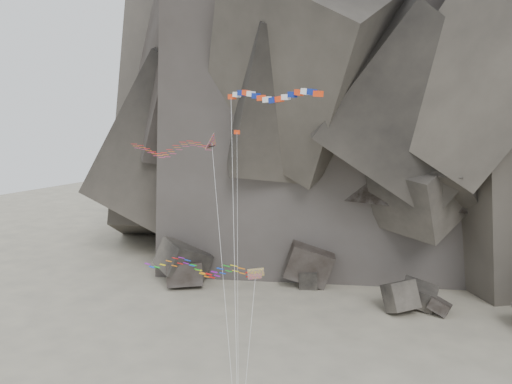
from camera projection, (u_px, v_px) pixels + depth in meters
The scene contains 6 objects.
headland at pixel (423, 29), 105.98m from camera, with size 110.00×70.00×84.00m, color #4D463F, non-canonical shape.
boulder_field at pixel (315, 281), 85.14m from camera, with size 64.44×18.43×8.30m.
delta_kite at pixel (167, 148), 56.02m from camera, with size 19.18×12.43×24.27m.
banner_kite at pixel (270, 98), 44.76m from camera, with size 10.12×8.56×27.93m.
parafoil_kite at pixel (193, 266), 50.11m from camera, with size 14.67×6.37×13.72m.
pennant_kite at pixel (237, 197), 49.58m from camera, with size 6.54×10.57×24.43m.
Camera 1 is at (25.36, -40.83, 28.34)m, focal length 40.00 mm.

